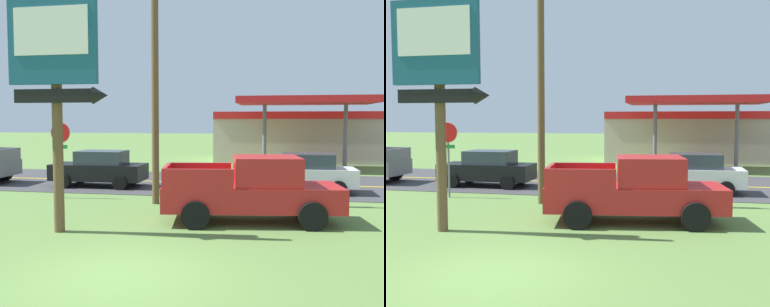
{
  "view_description": "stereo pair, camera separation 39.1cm",
  "coord_description": "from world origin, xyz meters",
  "views": [
    {
      "loc": [
        2.98,
        -8.32,
        3.05
      ],
      "look_at": [
        0.0,
        8.0,
        1.8
      ],
      "focal_mm": 42.27,
      "sensor_mm": 36.0,
      "label": 1
    },
    {
      "loc": [
        3.36,
        -8.24,
        3.05
      ],
      "look_at": [
        0.0,
        8.0,
        1.8
      ],
      "focal_mm": 42.27,
      "sensor_mm": 36.0,
      "label": 2
    }
  ],
  "objects": [
    {
      "name": "car_white_mid_lane",
      "position": [
        4.24,
        11.0,
        0.83
      ],
      "size": [
        4.2,
        2.0,
        1.64
      ],
      "color": "silver",
      "rests_on": "ground"
    },
    {
      "name": "gas_station",
      "position": [
        4.77,
        25.62,
        1.94
      ],
      "size": [
        12.0,
        11.5,
        4.4
      ],
      "color": "beige",
      "rests_on": "ground"
    },
    {
      "name": "car_black_far_lane",
      "position": [
        -4.81,
        11.0,
        0.83
      ],
      "size": [
        4.2,
        2.0,
        1.64
      ],
      "color": "black",
      "rests_on": "ground"
    },
    {
      "name": "ground_plane",
      "position": [
        0.0,
        0.0,
        0.0
      ],
      "size": [
        180.0,
        180.0,
        0.0
      ],
      "primitive_type": "plane",
      "color": "#5B7F3D"
    },
    {
      "name": "road_asphalt",
      "position": [
        0.0,
        13.0,
        0.01
      ],
      "size": [
        140.0,
        8.0,
        0.02
      ],
      "primitive_type": "cube",
      "color": "#3D3D3F",
      "rests_on": "ground"
    },
    {
      "name": "motel_sign",
      "position": [
        -2.69,
        2.83,
        4.37
      ],
      "size": [
        2.73,
        0.54,
        6.48
      ],
      "color": "brown",
      "rests_on": "ground"
    },
    {
      "name": "stop_sign",
      "position": [
        -5.15,
        7.91,
        2.03
      ],
      "size": [
        0.8,
        0.08,
        2.95
      ],
      "color": "slate",
      "rests_on": "ground"
    },
    {
      "name": "utility_pole",
      "position": [
        -1.24,
        7.43,
        4.96
      ],
      "size": [
        1.62,
        0.26,
        9.39
      ],
      "color": "brown",
      "rests_on": "ground"
    },
    {
      "name": "pickup_red_parked_on_lawn",
      "position": [
        2.38,
        5.07,
        0.96
      ],
      "size": [
        5.41,
        2.76,
        1.96
      ],
      "color": "red",
      "rests_on": "ground"
    },
    {
      "name": "road_centre_line",
      "position": [
        0.0,
        13.0,
        0.02
      ],
      "size": [
        126.0,
        0.2,
        0.01
      ],
      "primitive_type": "cube",
      "color": "gold",
      "rests_on": "road_asphalt"
    }
  ]
}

